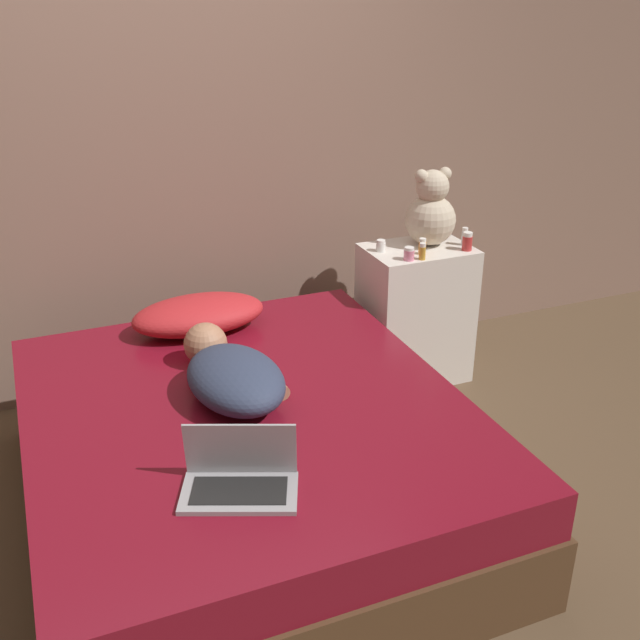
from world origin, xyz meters
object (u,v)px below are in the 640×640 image
object	(u,v)px
teddy_bear	(431,212)
bottle_amber	(422,252)
bottle_orange	(422,246)
bottle_clear	(465,237)
bottle_pink	(409,254)
person_lying	(231,373)
laptop	(240,476)
pillow	(200,314)
bottle_red	(467,241)
bottle_white	(381,246)

from	to	relation	value
teddy_bear	bottle_amber	bearing A→B (deg)	-128.04
bottle_amber	bottle_orange	bearing A→B (deg)	60.71
bottle_clear	bottle_pink	size ratio (longest dim) A/B	1.42
bottle_pink	person_lying	bearing A→B (deg)	-154.09
bottle_amber	person_lying	bearing A→B (deg)	-156.14
laptop	bottle_orange	bearing A→B (deg)	63.87
pillow	person_lying	distance (m)	0.61
laptop	bottle_orange	size ratio (longest dim) A/B	5.12
bottle_pink	bottle_red	bearing A→B (deg)	2.86
bottle_amber	bottle_white	bearing A→B (deg)	125.44
pillow	bottle_pink	world-z (taller)	bottle_pink
bottle_clear	bottle_white	xyz separation A→B (m)	(-0.43, 0.07, -0.02)
bottle_clear	bottle_orange	bearing A→B (deg)	-171.84
bottle_red	teddy_bear	bearing A→B (deg)	129.95
teddy_bear	bottle_red	bearing A→B (deg)	-50.05
laptop	bottle_red	xyz separation A→B (m)	(1.50, 1.09, 0.23)
pillow	bottle_orange	size ratio (longest dim) A/B	7.52
bottle_pink	bottle_red	size ratio (longest dim) A/B	0.70
pillow	bottle_orange	world-z (taller)	bottle_orange
teddy_bear	pillow	bearing A→B (deg)	-177.13
bottle_orange	bottle_clear	xyz separation A→B (m)	(0.26, 0.04, 0.01)
pillow	bottle_pink	distance (m)	1.02
laptop	teddy_bear	size ratio (longest dim) A/B	1.06
laptop	bottle_orange	world-z (taller)	bottle_orange
pillow	bottle_red	xyz separation A→B (m)	(1.33, -0.09, 0.20)
laptop	bottle_amber	xyz separation A→B (m)	(1.23, 1.06, 0.23)
laptop	bottle_red	world-z (taller)	bottle_red
laptop	bottle_clear	distance (m)	1.94
bottle_orange	bottle_white	distance (m)	0.20
bottle_clear	laptop	bearing A→B (deg)	-142.78
person_lying	bottle_clear	size ratio (longest dim) A/B	7.60
person_lying	teddy_bear	world-z (taller)	teddy_bear
teddy_bear	bottle_clear	bearing A→B (deg)	-26.68
teddy_bear	bottle_orange	xyz separation A→B (m)	(-0.11, -0.12, -0.13)
bottle_amber	bottle_red	world-z (taller)	bottle_red
bottle_orange	bottle_clear	world-z (taller)	bottle_clear
bottle_amber	bottle_white	xyz separation A→B (m)	(-0.13, 0.18, -0.01)
pillow	bottle_pink	size ratio (longest dim) A/B	9.36
teddy_bear	bottle_orange	distance (m)	0.20
bottle_orange	bottle_pink	size ratio (longest dim) A/B	1.25
teddy_bear	bottle_amber	distance (m)	0.27
bottle_amber	bottle_clear	xyz separation A→B (m)	(0.30, 0.11, 0.00)
bottle_orange	bottle_amber	bearing A→B (deg)	-119.29
person_lying	laptop	bearing A→B (deg)	-109.08
person_lying	bottle_red	xyz separation A→B (m)	(1.36, 0.52, 0.19)
bottle_pink	bottle_white	world-z (taller)	bottle_pink
bottle_clear	person_lying	bearing A→B (deg)	-157.09
person_lying	bottle_orange	bearing A→B (deg)	20.90
bottle_pink	bottle_white	xyz separation A→B (m)	(-0.07, 0.16, -0.00)
bottle_clear	bottle_red	world-z (taller)	bottle_red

